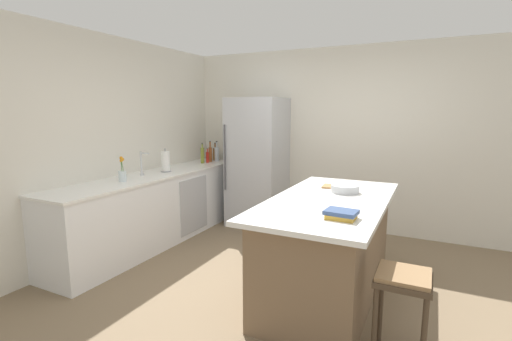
% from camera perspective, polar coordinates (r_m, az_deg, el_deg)
% --- Properties ---
extents(ground_plane, '(7.20, 7.20, 0.00)m').
position_cam_1_polar(ground_plane, '(3.61, 5.31, -18.95)').
color(ground_plane, '#7A664C').
extents(wall_rear, '(6.00, 0.10, 2.60)m').
position_cam_1_polar(wall_rear, '(5.36, 14.21, 4.69)').
color(wall_rear, silver).
rests_on(wall_rear, ground_plane).
extents(wall_left, '(0.10, 6.00, 2.60)m').
position_cam_1_polar(wall_left, '(4.67, -23.82, 3.52)').
color(wall_left, silver).
rests_on(wall_left, ground_plane).
extents(counter_run_left, '(0.66, 3.09, 0.91)m').
position_cam_1_polar(counter_run_left, '(4.95, -15.33, -5.66)').
color(counter_run_left, white).
rests_on(counter_run_left, ground_plane).
extents(kitchen_island, '(0.98, 2.00, 0.93)m').
position_cam_1_polar(kitchen_island, '(3.48, 11.28, -11.69)').
color(kitchen_island, '#7A6047').
rests_on(kitchen_island, ground_plane).
extents(refrigerator, '(0.77, 0.74, 1.90)m').
position_cam_1_polar(refrigerator, '(5.42, 0.23, 1.29)').
color(refrigerator, '#B7BABF').
rests_on(refrigerator, ground_plane).
extents(bar_stool, '(0.36, 0.36, 0.64)m').
position_cam_1_polar(bar_stool, '(2.76, 22.10, -16.89)').
color(bar_stool, '#473828').
rests_on(bar_stool, ground_plane).
extents(sink_faucet, '(0.15, 0.05, 0.30)m').
position_cam_1_polar(sink_faucet, '(4.73, -17.50, 1.13)').
color(sink_faucet, silver).
rests_on(sink_faucet, counter_run_left).
extents(flower_vase, '(0.09, 0.09, 0.29)m').
position_cam_1_polar(flower_vase, '(4.40, -20.30, -0.52)').
color(flower_vase, silver).
rests_on(flower_vase, counter_run_left).
extents(paper_towel_roll, '(0.14, 0.14, 0.31)m').
position_cam_1_polar(paper_towel_roll, '(4.94, -14.05, 1.34)').
color(paper_towel_roll, gray).
rests_on(paper_towel_roll, counter_run_left).
extents(whiskey_bottle, '(0.09, 0.09, 0.29)m').
position_cam_1_polar(whiskey_bottle, '(5.95, -6.38, 2.67)').
color(whiskey_bottle, brown).
rests_on(whiskey_bottle, counter_run_left).
extents(soda_bottle, '(0.07, 0.07, 0.32)m').
position_cam_1_polar(soda_bottle, '(5.83, -6.20, 2.64)').
color(soda_bottle, silver).
rests_on(soda_bottle, counter_run_left).
extents(vinegar_bottle, '(0.06, 0.06, 0.33)m').
position_cam_1_polar(vinegar_bottle, '(5.78, -7.21, 2.61)').
color(vinegar_bottle, '#994C23').
rests_on(vinegar_bottle, counter_run_left).
extents(hot_sauce_bottle, '(0.04, 0.04, 0.23)m').
position_cam_1_polar(hot_sauce_bottle, '(5.70, -7.65, 2.12)').
color(hot_sauce_bottle, red).
rests_on(hot_sauce_bottle, counter_run_left).
extents(olive_oil_bottle, '(0.06, 0.06, 0.31)m').
position_cam_1_polar(olive_oil_bottle, '(5.65, -8.43, 2.41)').
color(olive_oil_bottle, olive).
rests_on(olive_oil_bottle, counter_run_left).
extents(cookbook_stack, '(0.24, 0.20, 0.06)m').
position_cam_1_polar(cookbook_stack, '(2.75, 13.26, -6.72)').
color(cookbook_stack, gold).
rests_on(cookbook_stack, kitchen_island).
extents(mixing_bowl, '(0.27, 0.27, 0.07)m').
position_cam_1_polar(mixing_bowl, '(3.63, 13.84, -2.81)').
color(mixing_bowl, '#B2B5BA').
rests_on(mixing_bowl, kitchen_island).
extents(cutting_board, '(0.32, 0.21, 0.02)m').
position_cam_1_polar(cutting_board, '(3.83, 12.75, -2.54)').
color(cutting_board, '#9E7042').
rests_on(cutting_board, kitchen_island).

